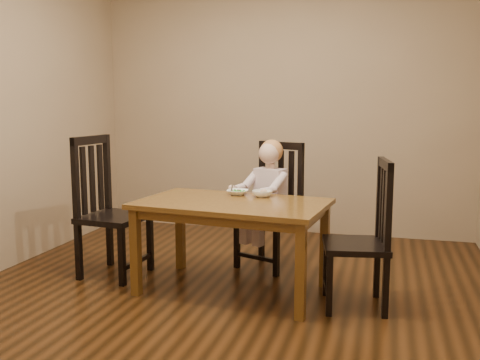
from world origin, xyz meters
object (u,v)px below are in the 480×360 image
(chair_child, at_px, (272,207))
(bowl_peas, at_px, (237,192))
(chair_left, at_px, (108,209))
(toddler, at_px, (269,191))
(bowl_veg, at_px, (262,194))
(dining_table, at_px, (232,212))
(chair_right, at_px, (363,237))

(chair_child, relative_size, bowl_peas, 6.42)
(chair_left, relative_size, toddler, 1.96)
(chair_child, height_order, bowl_veg, chair_child)
(dining_table, distance_m, toddler, 0.67)
(chair_left, bearing_deg, bowl_peas, 104.46)
(chair_child, relative_size, bowl_veg, 6.81)
(bowl_veg, bearing_deg, chair_child, 92.11)
(chair_child, xyz_separation_m, chair_right, (0.80, -0.77, -0.02))
(chair_right, bearing_deg, dining_table, 76.35)
(dining_table, xyz_separation_m, toddler, (0.14, 0.66, 0.06))
(chair_child, distance_m, chair_right, 1.11)
(bowl_peas, bearing_deg, chair_left, -171.10)
(dining_table, distance_m, bowl_peas, 0.29)
(bowl_peas, height_order, bowl_veg, bowl_veg)
(chair_right, height_order, toddler, chair_right)
(chair_child, xyz_separation_m, bowl_veg, (0.02, -0.47, 0.20))
(chair_right, height_order, bowl_veg, chair_right)
(bowl_peas, xyz_separation_m, bowl_veg, (0.21, -0.03, 0.00))
(chair_left, height_order, toddler, chair_left)
(chair_right, relative_size, toddler, 1.77)
(chair_right, distance_m, bowl_veg, 0.87)
(chair_left, distance_m, toddler, 1.34)
(chair_child, height_order, toddler, chair_child)
(dining_table, height_order, bowl_peas, bowl_peas)
(toddler, distance_m, bowl_peas, 0.42)
(toddler, relative_size, bowl_peas, 3.50)
(bowl_veg, bearing_deg, bowl_peas, 170.85)
(chair_child, distance_m, chair_left, 1.38)
(dining_table, height_order, toddler, toddler)
(chair_child, distance_m, toddler, 0.16)
(toddler, height_order, bowl_peas, toddler)
(chair_left, bearing_deg, toddler, 119.66)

